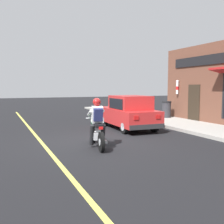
# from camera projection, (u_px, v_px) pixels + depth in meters

# --- Properties ---
(ground_plane) EXTENTS (80.00, 80.00, 0.00)m
(ground_plane) POSITION_uv_depth(u_px,v_px,m) (95.00, 142.00, 9.49)
(ground_plane) COLOR black
(sidewalk_curb) EXTENTS (2.60, 22.00, 0.14)m
(sidewalk_curb) POSITION_uv_depth(u_px,v_px,m) (169.00, 122.00, 14.43)
(sidewalk_curb) COLOR #9E9B93
(sidewalk_curb) RESTS_ON ground
(lane_stripe) EXTENTS (0.12, 19.80, 0.01)m
(lane_stripe) POSITION_uv_depth(u_px,v_px,m) (33.00, 132.00, 11.49)
(lane_stripe) COLOR #D1C64C
(lane_stripe) RESTS_ON ground
(motorcycle_with_rider) EXTENTS (0.65, 2.01, 1.62)m
(motorcycle_with_rider) POSITION_uv_depth(u_px,v_px,m) (97.00, 127.00, 8.56)
(motorcycle_with_rider) COLOR black
(motorcycle_with_rider) RESTS_ON ground
(car_hatchback) EXTENTS (1.77, 3.84, 1.57)m
(car_hatchback) POSITION_uv_depth(u_px,v_px,m) (128.00, 113.00, 12.30)
(car_hatchback) COLOR black
(car_hatchback) RESTS_ON ground
(trash_bin) EXTENTS (0.56, 0.56, 0.98)m
(trash_bin) POSITION_uv_depth(u_px,v_px,m) (166.00, 109.00, 15.71)
(trash_bin) COLOR #2D2D33
(trash_bin) RESTS_ON sidewalk_curb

